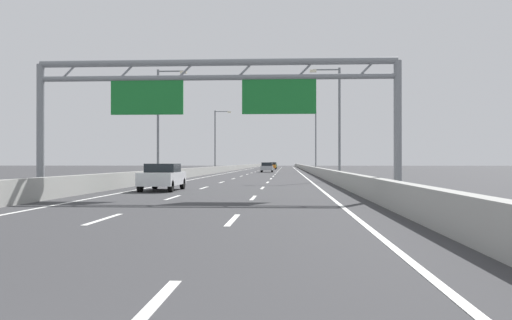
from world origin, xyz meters
TOP-DOWN VIEW (x-y plane):
  - ground_plane at (0.00, 100.00)m, footprint 260.00×260.00m
  - lane_dash_left_1 at (-1.80, 12.50)m, footprint 0.16×3.00m
  - lane_dash_left_2 at (-1.80, 21.50)m, footprint 0.16×3.00m
  - lane_dash_left_3 at (-1.80, 30.50)m, footprint 0.16×3.00m
  - lane_dash_left_4 at (-1.80, 39.50)m, footprint 0.16×3.00m
  - lane_dash_left_5 at (-1.80, 48.50)m, footprint 0.16×3.00m
  - lane_dash_left_6 at (-1.80, 57.50)m, footprint 0.16×3.00m
  - lane_dash_left_7 at (-1.80, 66.50)m, footprint 0.16×3.00m
  - lane_dash_left_8 at (-1.80, 75.50)m, footprint 0.16×3.00m
  - lane_dash_left_9 at (-1.80, 84.50)m, footprint 0.16×3.00m
  - lane_dash_left_10 at (-1.80, 93.50)m, footprint 0.16×3.00m
  - lane_dash_left_11 at (-1.80, 102.50)m, footprint 0.16×3.00m
  - lane_dash_left_12 at (-1.80, 111.50)m, footprint 0.16×3.00m
  - lane_dash_left_13 at (-1.80, 120.50)m, footprint 0.16×3.00m
  - lane_dash_left_14 at (-1.80, 129.50)m, footprint 0.16×3.00m
  - lane_dash_left_15 at (-1.80, 138.50)m, footprint 0.16×3.00m
  - lane_dash_left_16 at (-1.80, 147.50)m, footprint 0.16×3.00m
  - lane_dash_left_17 at (-1.80, 156.50)m, footprint 0.16×3.00m
  - lane_dash_right_0 at (1.80, 3.50)m, footprint 0.16×3.00m
  - lane_dash_right_1 at (1.80, 12.50)m, footprint 0.16×3.00m
  - lane_dash_right_2 at (1.80, 21.50)m, footprint 0.16×3.00m
  - lane_dash_right_3 at (1.80, 30.50)m, footprint 0.16×3.00m
  - lane_dash_right_4 at (1.80, 39.50)m, footprint 0.16×3.00m
  - lane_dash_right_5 at (1.80, 48.50)m, footprint 0.16×3.00m
  - lane_dash_right_6 at (1.80, 57.50)m, footprint 0.16×3.00m
  - lane_dash_right_7 at (1.80, 66.50)m, footprint 0.16×3.00m
  - lane_dash_right_8 at (1.80, 75.50)m, footprint 0.16×3.00m
  - lane_dash_right_9 at (1.80, 84.50)m, footprint 0.16×3.00m
  - lane_dash_right_10 at (1.80, 93.50)m, footprint 0.16×3.00m
  - lane_dash_right_11 at (1.80, 102.50)m, footprint 0.16×3.00m
  - lane_dash_right_12 at (1.80, 111.50)m, footprint 0.16×3.00m
  - lane_dash_right_13 at (1.80, 120.50)m, footprint 0.16×3.00m
  - lane_dash_right_14 at (1.80, 129.50)m, footprint 0.16×3.00m
  - lane_dash_right_15 at (1.80, 138.50)m, footprint 0.16×3.00m
  - lane_dash_right_16 at (1.80, 147.50)m, footprint 0.16×3.00m
  - lane_dash_right_17 at (1.80, 156.50)m, footprint 0.16×3.00m
  - edge_line_left at (-5.25, 88.00)m, footprint 0.16×176.00m
  - edge_line_right at (5.25, 88.00)m, footprint 0.16×176.00m
  - barrier_left at (-6.90, 110.00)m, footprint 0.45×220.00m
  - barrier_right at (6.90, 110.00)m, footprint 0.45×220.00m
  - sign_gantry at (-0.03, 22.44)m, footprint 16.97×0.36m
  - streetlamp_left_mid at (-7.47, 42.92)m, footprint 2.58×0.28m
  - streetlamp_right_mid at (7.47, 42.92)m, footprint 2.58×0.28m
  - streetlamp_left_far at (-7.47, 79.26)m, footprint 2.58×0.28m
  - streetlamp_right_far at (7.47, 79.26)m, footprint 2.58×0.28m
  - silver_car at (0.19, 81.63)m, footprint 1.86×4.38m
  - green_car at (-0.00, 128.23)m, footprint 1.78×4.20m
  - orange_car at (0.13, 111.81)m, footprint 1.79×4.46m
  - white_car at (-3.63, 27.33)m, footprint 1.86×4.27m

SIDE VIEW (x-z plane):
  - ground_plane at x=0.00m, z-range 0.00..0.00m
  - lane_dash_left_1 at x=-1.80m, z-range 0.00..0.01m
  - lane_dash_left_2 at x=-1.80m, z-range 0.00..0.01m
  - lane_dash_left_3 at x=-1.80m, z-range 0.00..0.01m
  - lane_dash_left_4 at x=-1.80m, z-range 0.00..0.01m
  - lane_dash_left_5 at x=-1.80m, z-range 0.00..0.01m
  - lane_dash_left_6 at x=-1.80m, z-range 0.00..0.01m
  - lane_dash_left_7 at x=-1.80m, z-range 0.00..0.01m
  - lane_dash_left_8 at x=-1.80m, z-range 0.00..0.01m
  - lane_dash_left_9 at x=-1.80m, z-range 0.00..0.01m
  - lane_dash_left_10 at x=-1.80m, z-range 0.00..0.01m
  - lane_dash_left_11 at x=-1.80m, z-range 0.00..0.01m
  - lane_dash_left_12 at x=-1.80m, z-range 0.00..0.01m
  - lane_dash_left_13 at x=-1.80m, z-range 0.00..0.01m
  - lane_dash_left_14 at x=-1.80m, z-range 0.00..0.01m
  - lane_dash_left_15 at x=-1.80m, z-range 0.00..0.01m
  - lane_dash_left_16 at x=-1.80m, z-range 0.00..0.01m
  - lane_dash_left_17 at x=-1.80m, z-range 0.00..0.01m
  - lane_dash_right_0 at x=1.80m, z-range 0.00..0.01m
  - lane_dash_right_1 at x=1.80m, z-range 0.00..0.01m
  - lane_dash_right_2 at x=1.80m, z-range 0.00..0.01m
  - lane_dash_right_3 at x=1.80m, z-range 0.00..0.01m
  - lane_dash_right_4 at x=1.80m, z-range 0.00..0.01m
  - lane_dash_right_5 at x=1.80m, z-range 0.00..0.01m
  - lane_dash_right_6 at x=1.80m, z-range 0.00..0.01m
  - lane_dash_right_7 at x=1.80m, z-range 0.00..0.01m
  - lane_dash_right_8 at x=1.80m, z-range 0.00..0.01m
  - lane_dash_right_9 at x=1.80m, z-range 0.00..0.01m
  - lane_dash_right_10 at x=1.80m, z-range 0.00..0.01m
  - lane_dash_right_11 at x=1.80m, z-range 0.00..0.01m
  - lane_dash_right_12 at x=1.80m, z-range 0.00..0.01m
  - lane_dash_right_13 at x=1.80m, z-range 0.00..0.01m
  - lane_dash_right_14 at x=1.80m, z-range 0.00..0.01m
  - lane_dash_right_15 at x=1.80m, z-range 0.00..0.01m
  - lane_dash_right_16 at x=1.80m, z-range 0.00..0.01m
  - lane_dash_right_17 at x=1.80m, z-range 0.00..0.01m
  - edge_line_left at x=-5.25m, z-range 0.00..0.01m
  - edge_line_right at x=5.25m, z-range 0.00..0.01m
  - barrier_left at x=-6.90m, z-range 0.00..0.95m
  - barrier_right at x=6.90m, z-range 0.00..0.95m
  - orange_car at x=0.13m, z-range 0.02..1.50m
  - green_car at x=0.00m, z-range 0.00..1.54m
  - silver_car at x=0.19m, z-range 0.01..1.54m
  - white_car at x=-3.63m, z-range 0.03..1.53m
  - sign_gantry at x=-0.03m, z-range 1.66..8.02m
  - streetlamp_left_mid at x=-7.47m, z-range 0.65..10.15m
  - streetlamp_right_mid at x=7.47m, z-range 0.65..10.15m
  - streetlamp_left_far at x=-7.47m, z-range 0.65..10.15m
  - streetlamp_right_far at x=7.47m, z-range 0.65..10.15m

